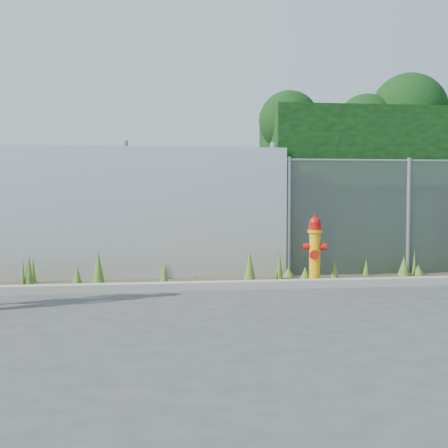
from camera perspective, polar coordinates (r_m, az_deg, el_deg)
ground at (r=7.64m, az=3.77°, el=-8.04°), size 80.00×80.00×0.00m
curb at (r=9.38m, az=1.47°, el=-5.61°), size 16.00×0.22×0.12m
weed_strip at (r=10.00m, az=0.45°, el=-4.65°), size 16.00×1.31×0.55m
corrugated_fence at (r=10.49m, az=-17.46°, el=0.90°), size 8.50×0.21×2.30m
fire_hydrant at (r=9.89m, az=8.31°, el=-2.45°), size 0.37×0.33×1.09m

